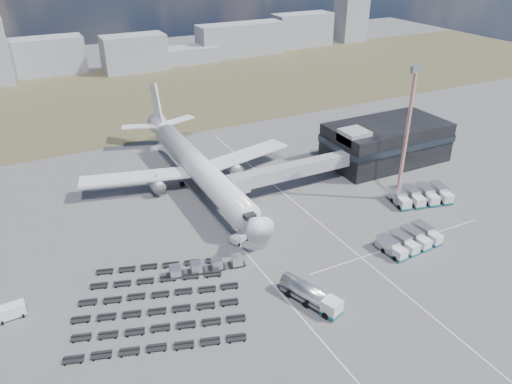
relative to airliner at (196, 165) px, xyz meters
name	(u,v)px	position (x,y,z in m)	size (l,w,h in m)	color
ground	(263,258)	(0.00, -32.38, -5.29)	(420.00, 420.00, 0.00)	#565659
grass_strip	(118,98)	(0.00, 77.62, -5.29)	(420.00, 90.00, 0.01)	#444228
lane_markings	(300,237)	(9.77, -29.38, -5.29)	(47.12, 110.00, 0.01)	silver
terminal	(386,142)	(47.77, -8.41, -0.04)	(30.40, 16.40, 11.00)	black
jet_bridge	(283,173)	(15.90, -11.95, -0.24)	(30.30, 3.80, 7.05)	#939399
airliner	(196,165)	(0.00, 0.00, 0.00)	(51.59, 64.53, 17.62)	white
skyline	(66,53)	(-9.79, 120.63, 3.13)	(297.56, 23.52, 24.31)	#9397A1
fuel_tanker	(311,295)	(0.96, -46.72, -3.56)	(6.16, 11.01, 3.47)	white
pushback_tug	(239,238)	(-1.43, -25.52, -4.52)	(3.45, 1.94, 1.54)	white
utility_van	(11,312)	(-41.48, -28.64, -4.16)	(4.22, 1.91, 2.26)	white
catering_truck	(211,186)	(1.70, -4.03, -3.98)	(2.50, 5.65, 2.56)	white
service_trucks_near	(410,240)	(26.17, -41.49, -3.91)	(11.83, 7.10, 2.54)	white
service_trucks_far	(420,195)	(40.52, -29.13, -3.80)	(13.59, 9.47, 2.75)	white
uld_row	(206,266)	(-10.50, -31.33, -4.15)	(13.87, 4.28, 1.91)	black
baggage_dollies	(157,304)	(-20.89, -36.06, -4.95)	(29.78, 27.59, 0.68)	black
floodlight_mast	(406,137)	(36.66, -26.27, 9.50)	(2.81, 2.28, 29.51)	#AE2F1B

